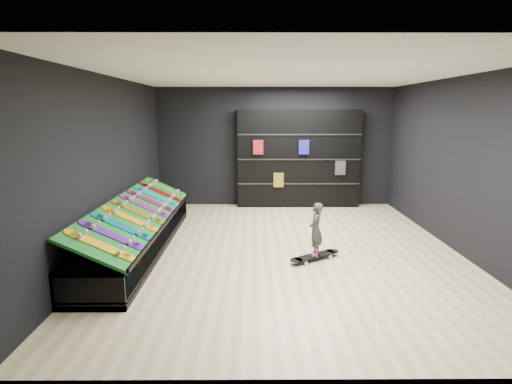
{
  "coord_description": "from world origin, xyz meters",
  "views": [
    {
      "loc": [
        -0.54,
        -6.73,
        2.41
      ],
      "look_at": [
        -0.5,
        0.2,
        1.0
      ],
      "focal_mm": 28.0,
      "sensor_mm": 36.0,
      "label": 1
    }
  ],
  "objects_px": {
    "display_rack": "(140,236)",
    "child": "(315,239)",
    "back_shelving": "(298,159)",
    "floor_skateboard": "(315,257)"
  },
  "relations": [
    {
      "from": "display_rack",
      "to": "floor_skateboard",
      "type": "xyz_separation_m",
      "value": [
        3.02,
        -0.52,
        -0.2
      ]
    },
    {
      "from": "back_shelving",
      "to": "child",
      "type": "bearing_deg",
      "value": -91.88
    },
    {
      "from": "display_rack",
      "to": "back_shelving",
      "type": "height_order",
      "value": "back_shelving"
    },
    {
      "from": "back_shelving",
      "to": "floor_skateboard",
      "type": "height_order",
      "value": "back_shelving"
    },
    {
      "from": "display_rack",
      "to": "back_shelving",
      "type": "distance_m",
      "value": 4.68
    },
    {
      "from": "display_rack",
      "to": "floor_skateboard",
      "type": "bearing_deg",
      "value": -9.77
    },
    {
      "from": "back_shelving",
      "to": "floor_skateboard",
      "type": "distance_m",
      "value": 4.02
    },
    {
      "from": "back_shelving",
      "to": "floor_skateboard",
      "type": "relative_size",
      "value": 3.13
    },
    {
      "from": "display_rack",
      "to": "child",
      "type": "xyz_separation_m",
      "value": [
        3.02,
        -0.52,
        0.1
      ]
    },
    {
      "from": "floor_skateboard",
      "to": "child",
      "type": "distance_m",
      "value": 0.31
    }
  ]
}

